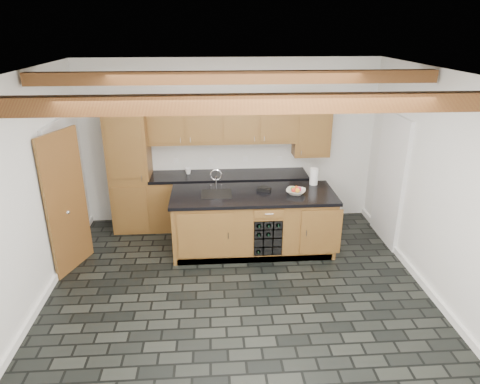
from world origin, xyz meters
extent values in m
plane|color=black|center=(0.00, 0.00, 0.00)|extent=(5.00, 5.00, 0.00)
plane|color=white|center=(0.00, 2.50, 1.40)|extent=(5.00, 0.00, 5.00)
plane|color=white|center=(-2.50, 0.00, 1.40)|extent=(0.00, 5.00, 5.00)
plane|color=white|center=(2.50, 0.00, 1.40)|extent=(0.00, 5.00, 5.00)
plane|color=white|center=(0.00, 0.00, 2.80)|extent=(5.00, 5.00, 0.00)
cube|color=brown|center=(0.00, -1.20, 2.70)|extent=(4.90, 0.15, 0.15)
cube|color=brown|center=(0.00, 0.60, 2.70)|extent=(4.90, 0.15, 0.15)
cube|color=white|center=(-2.48, 0.00, 0.05)|extent=(0.04, 5.00, 0.10)
cube|color=white|center=(2.48, 0.00, 0.05)|extent=(0.04, 5.00, 0.10)
cube|color=white|center=(-2.47, 1.30, 1.02)|extent=(0.06, 0.94, 2.04)
cube|color=olive|center=(-2.32, 0.95, 1.00)|extent=(0.31, 0.77, 2.00)
cube|color=white|center=(2.47, 1.50, 1.02)|extent=(0.06, 0.98, 2.04)
cube|color=black|center=(2.50, 1.50, 1.00)|extent=(0.02, 0.86, 1.96)
cube|color=olive|center=(-1.65, 2.20, 1.05)|extent=(0.65, 0.60, 2.10)
cube|color=olive|center=(-0.02, 2.20, 0.44)|extent=(2.60, 0.60, 0.88)
cube|color=black|center=(-0.02, 2.20, 0.91)|extent=(2.64, 0.62, 0.05)
cube|color=white|center=(-0.02, 2.49, 1.19)|extent=(2.60, 0.02, 0.52)
cube|color=olive|center=(-0.12, 2.33, 1.83)|extent=(2.40, 0.35, 0.75)
cube|color=olive|center=(1.38, 2.33, 1.70)|extent=(0.60, 0.35, 1.00)
cube|color=olive|center=(0.30, 1.30, 0.44)|extent=(2.40, 0.90, 0.88)
cube|color=black|center=(0.30, 1.30, 0.91)|extent=(2.46, 0.96, 0.05)
cube|color=olive|center=(-0.42, 0.84, 0.48)|extent=(0.80, 0.02, 0.70)
cube|color=olive|center=(1.25, 0.84, 0.48)|extent=(0.60, 0.02, 0.70)
cube|color=black|center=(0.48, 0.99, 0.40)|extent=(0.42, 0.30, 0.56)
cylinder|color=black|center=(0.34, 0.95, 0.19)|extent=(0.07, 0.26, 0.07)
cylinder|color=black|center=(0.48, 0.95, 0.61)|extent=(0.07, 0.26, 0.07)
cylinder|color=black|center=(0.34, 0.95, 0.61)|extent=(0.07, 0.26, 0.07)
cylinder|color=black|center=(0.34, 0.95, 0.47)|extent=(0.07, 0.26, 0.07)
cylinder|color=black|center=(0.48, 0.95, 0.47)|extent=(0.07, 0.26, 0.07)
cylinder|color=black|center=(0.62, 0.95, 0.61)|extent=(0.07, 0.26, 0.07)
cube|color=black|center=(-0.25, 1.30, 0.93)|extent=(0.45, 0.40, 0.02)
cylinder|color=silver|center=(-0.25, 1.48, 1.03)|extent=(0.02, 0.02, 0.20)
torus|color=silver|center=(-0.25, 1.48, 1.17)|extent=(0.18, 0.02, 0.18)
cylinder|color=silver|center=(-0.33, 1.48, 0.97)|extent=(0.02, 0.02, 0.08)
cylinder|color=silver|center=(-0.17, 1.48, 0.97)|extent=(0.02, 0.02, 0.08)
cube|color=black|center=(0.47, 1.39, 0.95)|extent=(0.23, 0.18, 0.05)
cylinder|color=black|center=(0.47, 1.39, 0.98)|extent=(0.14, 0.14, 0.02)
imported|color=beige|center=(0.93, 1.23, 0.97)|extent=(0.37, 0.37, 0.07)
sphere|color=#B31737|center=(0.98, 1.23, 1.00)|extent=(0.07, 0.07, 0.07)
sphere|color=#CA3F12|center=(0.95, 1.28, 1.00)|extent=(0.07, 0.07, 0.07)
sphere|color=#509227|center=(0.89, 1.26, 1.00)|extent=(0.07, 0.07, 0.07)
sphere|color=red|center=(0.89, 1.20, 1.00)|extent=(0.07, 0.07, 0.07)
sphere|color=orange|center=(0.95, 1.19, 1.00)|extent=(0.07, 0.07, 0.07)
cylinder|color=white|center=(1.29, 1.62, 1.06)|extent=(0.13, 0.13, 0.26)
imported|color=white|center=(-0.71, 2.26, 0.98)|extent=(0.13, 0.13, 0.10)
camera|label=1|loc=(-0.30, -4.61, 3.30)|focal=32.00mm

